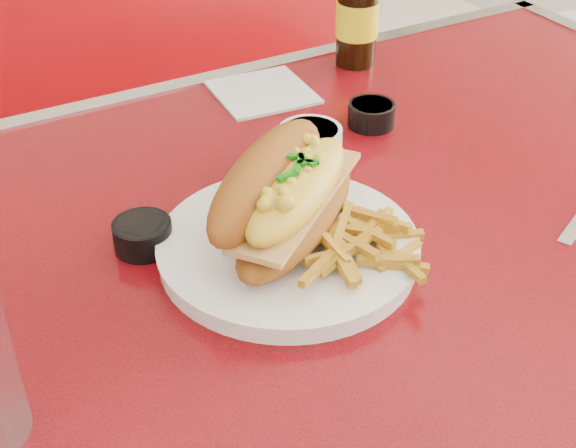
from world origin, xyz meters
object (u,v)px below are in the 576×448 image
sauce_cup_left (143,234)px  beer_bottle (358,4)px  booth_bench_far (147,211)px  dinner_plate (288,248)px  diner_table (362,319)px  fork (337,220)px  gravy_ramekin (310,143)px  mac_hoagie (286,194)px  sauce_cup_right (371,113)px

sauce_cup_left → beer_bottle: (0.45, 0.28, 0.08)m
booth_bench_far → dinner_plate: size_ratio=4.23×
diner_table → dinner_plate: dinner_plate is taller
fork → gravy_ramekin: (0.06, 0.15, 0.00)m
sauce_cup_left → dinner_plate: bearing=-35.1°
mac_hoagie → sauce_cup_left: size_ratio=3.43×
mac_hoagie → diner_table: bearing=-32.1°
gravy_ramekin → sauce_cup_left: gravy_ramekin is taller
sauce_cup_left → fork: bearing=-23.1°
mac_hoagie → beer_bottle: beer_bottle is taller
booth_bench_far → sauce_cup_left: size_ratio=16.11×
sauce_cup_left → sauce_cup_right: (0.36, 0.11, 0.00)m
mac_hoagie → fork: 0.07m
mac_hoagie → fork: size_ratio=1.84×
fork → sauce_cup_left: bearing=58.4°
booth_bench_far → gravy_ramekin: (-0.00, -0.68, 0.51)m
sauce_cup_right → mac_hoagie: bearing=-142.3°
dinner_plate → sauce_cup_left: (-0.12, 0.09, 0.01)m
fork → sauce_cup_left: (-0.19, 0.08, -0.00)m
booth_bench_far → beer_bottle: 0.77m
fork → sauce_cup_right: (0.17, 0.18, -0.00)m
fork → gravy_ramekin: bearing=-29.0°
beer_bottle → gravy_ramekin: bearing=-134.0°
mac_hoagie → sauce_cup_left: bearing=115.2°
gravy_ramekin → diner_table: bearing=-88.9°
diner_table → booth_bench_far: bearing=90.0°
dinner_plate → sauce_cup_right: bearing=39.5°
diner_table → sauce_cup_right: sauce_cup_right is taller
booth_bench_far → fork: (-0.06, -0.83, 0.50)m
diner_table → fork: fork is taller
diner_table → booth_bench_far: size_ratio=1.03×
booth_bench_far → sauce_cup_left: 0.93m
diner_table → mac_hoagie: bearing=-175.0°
sauce_cup_left → beer_bottle: beer_bottle is taller
gravy_ramekin → booth_bench_far: bearing=89.8°
dinner_plate → fork: 0.06m
dinner_plate → mac_hoagie: mac_hoagie is taller
mac_hoagie → sauce_cup_right: size_ratio=3.64×
beer_bottle → sauce_cup_left: bearing=-147.9°
fork → sauce_cup_right: size_ratio=1.98×
gravy_ramekin → fork: bearing=-110.5°
diner_table → sauce_cup_left: sauce_cup_left is taller
dinner_plate → sauce_cup_right: 0.30m
dinner_plate → sauce_cup_left: sauce_cup_left is taller
fork → beer_bottle: bearing=-44.4°
diner_table → gravy_ramekin: size_ratio=12.55×
gravy_ramekin → beer_bottle: size_ratio=0.40×
mac_hoagie → beer_bottle: bearing=10.8°
mac_hoagie → beer_bottle: size_ratio=1.04×
gravy_ramekin → sauce_cup_right: (0.11, 0.04, -0.01)m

